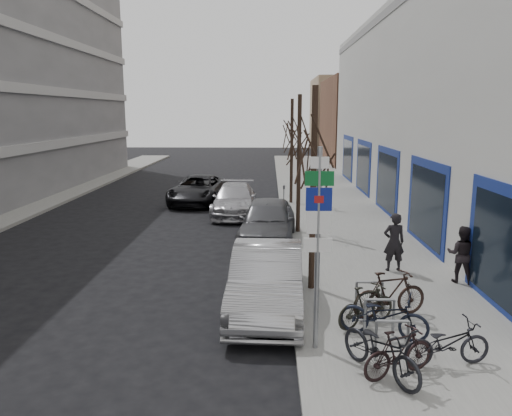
# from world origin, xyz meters

# --- Properties ---
(ground) EXTENTS (120.00, 120.00, 0.00)m
(ground) POSITION_xyz_m (0.00, 0.00, 0.00)
(ground) COLOR black
(ground) RESTS_ON ground
(sidewalk_east) EXTENTS (5.00, 70.00, 0.15)m
(sidewalk_east) POSITION_xyz_m (4.50, 10.00, 0.07)
(sidewalk_east) COLOR slate
(sidewalk_east) RESTS_ON ground
(brick_building_far) EXTENTS (12.00, 14.00, 8.00)m
(brick_building_far) POSITION_xyz_m (13.00, 40.00, 4.00)
(brick_building_far) COLOR brown
(brick_building_far) RESTS_ON ground
(tan_building_far) EXTENTS (13.00, 12.00, 9.00)m
(tan_building_far) POSITION_xyz_m (13.50, 55.00, 4.50)
(tan_building_far) COLOR #937A5B
(tan_building_far) RESTS_ON ground
(highway_sign_pole) EXTENTS (0.55, 0.10, 4.20)m
(highway_sign_pole) POSITION_xyz_m (2.40, -0.01, 2.46)
(highway_sign_pole) COLOR gray
(highway_sign_pole) RESTS_ON ground
(bike_rack) EXTENTS (0.66, 2.26, 0.83)m
(bike_rack) POSITION_xyz_m (3.80, 0.60, 0.66)
(bike_rack) COLOR gray
(bike_rack) RESTS_ON sidewalk_east
(tree_near) EXTENTS (1.80, 1.80, 5.50)m
(tree_near) POSITION_xyz_m (2.60, 3.50, 4.10)
(tree_near) COLOR black
(tree_near) RESTS_ON ground
(tree_mid) EXTENTS (1.80, 1.80, 5.50)m
(tree_mid) POSITION_xyz_m (2.60, 10.00, 4.10)
(tree_mid) COLOR black
(tree_mid) RESTS_ON ground
(tree_far) EXTENTS (1.80, 1.80, 5.50)m
(tree_far) POSITION_xyz_m (2.60, 16.50, 4.10)
(tree_far) COLOR black
(tree_far) RESTS_ON ground
(meter_front) EXTENTS (0.10, 0.08, 1.27)m
(meter_front) POSITION_xyz_m (2.15, 3.00, 0.92)
(meter_front) COLOR gray
(meter_front) RESTS_ON sidewalk_east
(meter_mid) EXTENTS (0.10, 0.08, 1.27)m
(meter_mid) POSITION_xyz_m (2.15, 8.50, 0.92)
(meter_mid) COLOR gray
(meter_mid) RESTS_ON sidewalk_east
(meter_back) EXTENTS (0.10, 0.08, 1.27)m
(meter_back) POSITION_xyz_m (2.15, 14.00, 0.92)
(meter_back) COLOR gray
(meter_back) RESTS_ON sidewalk_east
(bike_near_left) EXTENTS (1.51, 1.95, 1.18)m
(bike_near_left) POSITION_xyz_m (3.47, -1.06, 0.74)
(bike_near_left) COLOR black
(bike_near_left) RESTS_ON sidewalk_east
(bike_near_right) EXTENTS (1.58, 1.09, 0.93)m
(bike_near_right) POSITION_xyz_m (3.78, -1.09, 0.62)
(bike_near_right) COLOR black
(bike_near_right) RESTS_ON sidewalk_east
(bike_mid_curb) EXTENTS (1.94, 1.18, 1.14)m
(bike_mid_curb) POSITION_xyz_m (3.87, 0.51, 0.72)
(bike_mid_curb) COLOR black
(bike_mid_curb) RESTS_ON sidewalk_east
(bike_mid_inner) EXTENTS (1.61, 1.24, 0.97)m
(bike_mid_inner) POSITION_xyz_m (3.61, 1.07, 0.63)
(bike_mid_inner) COLOR black
(bike_mid_inner) RESTS_ON sidewalk_east
(bike_far_curb) EXTENTS (1.76, 0.80, 1.04)m
(bike_far_curb) POSITION_xyz_m (4.79, -0.66, 0.67)
(bike_far_curb) COLOR black
(bike_far_curb) RESTS_ON sidewalk_east
(bike_far_inner) EXTENTS (1.95, 1.10, 1.14)m
(bike_far_inner) POSITION_xyz_m (4.24, 1.57, 0.72)
(bike_far_inner) COLOR black
(bike_far_inner) RESTS_ON sidewalk_east
(parked_car_front) EXTENTS (1.85, 4.92, 1.60)m
(parked_car_front) POSITION_xyz_m (1.40, 2.27, 0.80)
(parked_car_front) COLOR #9A9A9F
(parked_car_front) RESTS_ON ground
(parked_car_mid) EXTENTS (2.34, 5.06, 1.68)m
(parked_car_mid) POSITION_xyz_m (1.40, 8.70, 0.84)
(parked_car_mid) COLOR #48484D
(parked_car_mid) RESTS_ON ground
(parked_car_back) EXTENTS (2.06, 5.00, 1.45)m
(parked_car_back) POSITION_xyz_m (-0.20, 13.95, 0.72)
(parked_car_back) COLOR #A1A0A5
(parked_car_back) RESTS_ON ground
(lane_car) EXTENTS (2.96, 5.53, 1.48)m
(lane_car) POSITION_xyz_m (-2.38, 17.01, 0.74)
(lane_car) COLOR black
(lane_car) RESTS_ON ground
(pedestrian_near) EXTENTS (0.67, 0.47, 1.76)m
(pedestrian_near) POSITION_xyz_m (5.17, 5.07, 1.03)
(pedestrian_near) COLOR black
(pedestrian_near) RESTS_ON sidewalk_east
(pedestrian_far) EXTENTS (0.72, 0.63, 1.63)m
(pedestrian_far) POSITION_xyz_m (6.80, 4.08, 0.96)
(pedestrian_far) COLOR black
(pedestrian_far) RESTS_ON sidewalk_east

